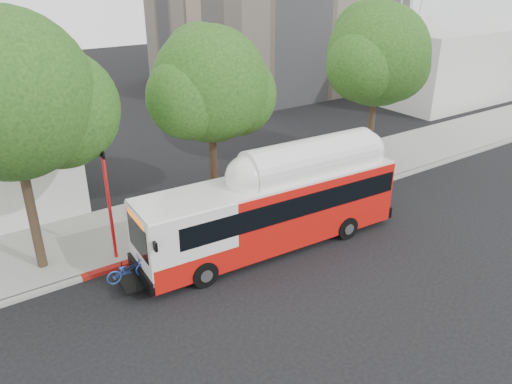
# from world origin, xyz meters

# --- Properties ---
(ground) EXTENTS (120.00, 120.00, 0.00)m
(ground) POSITION_xyz_m (0.00, 0.00, 0.00)
(ground) COLOR black
(ground) RESTS_ON ground
(sidewalk) EXTENTS (60.00, 5.00, 0.15)m
(sidewalk) POSITION_xyz_m (0.00, 6.50, 0.07)
(sidewalk) COLOR gray
(sidewalk) RESTS_ON ground
(curb_strip) EXTENTS (60.00, 0.30, 0.15)m
(curb_strip) POSITION_xyz_m (0.00, 3.90, 0.07)
(curb_strip) COLOR gray
(curb_strip) RESTS_ON ground
(red_curb_segment) EXTENTS (10.00, 0.32, 0.16)m
(red_curb_segment) POSITION_xyz_m (-3.00, 3.90, 0.08)
(red_curb_segment) COLOR maroon
(red_curb_segment) RESTS_ON ground
(street_tree_left) EXTENTS (6.67, 5.80, 9.74)m
(street_tree_left) POSITION_xyz_m (-8.53, 5.56, 6.60)
(street_tree_left) COLOR #2D2116
(street_tree_left) RESTS_ON ground
(street_tree_mid) EXTENTS (5.75, 5.00, 8.62)m
(street_tree_mid) POSITION_xyz_m (-0.59, 6.06, 5.91)
(street_tree_mid) COLOR #2D2116
(street_tree_mid) RESTS_ON ground
(street_tree_right) EXTENTS (6.21, 5.40, 9.18)m
(street_tree_right) POSITION_xyz_m (9.44, 5.86, 6.26)
(street_tree_right) COLOR #2D2116
(street_tree_right) RESTS_ON ground
(horizon_block) EXTENTS (20.00, 12.00, 6.00)m
(horizon_block) POSITION_xyz_m (30.00, 16.00, 3.00)
(horizon_block) COLOR silver
(horizon_block) RESTS_ON ground
(transit_bus) EXTENTS (12.07, 3.03, 3.54)m
(transit_bus) POSITION_xyz_m (-0.60, 1.88, 1.65)
(transit_bus) COLOR red
(transit_bus) RESTS_ON ground
(signal_pole) EXTENTS (0.13, 0.44, 4.64)m
(signal_pole) POSITION_xyz_m (-6.42, 4.51, 2.38)
(signal_pole) COLOR red
(signal_pole) RESTS_ON ground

